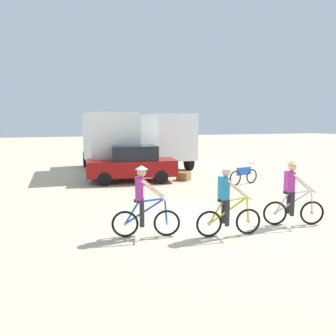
% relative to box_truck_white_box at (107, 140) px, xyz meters
% --- Properties ---
extents(ground_plane, '(120.00, 120.00, 0.00)m').
position_rel_box_truck_white_box_xyz_m(ground_plane, '(1.22, -10.95, -1.87)').
color(ground_plane, beige).
extents(box_truck_white_box, '(2.55, 6.81, 3.35)m').
position_rel_box_truck_white_box_xyz_m(box_truck_white_box, '(0.00, 0.00, 0.00)').
color(box_truck_white_box, white).
rests_on(box_truck_white_box, ground).
extents(box_truck_avon_van, '(2.41, 6.75, 3.35)m').
position_rel_box_truck_white_box_xyz_m(box_truck_avon_van, '(3.73, 1.49, 0.00)').
color(box_truck_avon_van, white).
rests_on(box_truck_avon_van, ground).
extents(sedan_parked, '(4.41, 2.34, 1.76)m').
position_rel_box_truck_white_box_xyz_m(sedan_parked, '(0.58, -3.60, -0.99)').
color(sedan_parked, maroon).
rests_on(sedan_parked, ground).
extents(cyclist_orange_shirt, '(1.69, 0.63, 1.82)m').
position_rel_box_truck_white_box_xyz_m(cyclist_orange_shirt, '(-1.00, -11.31, -1.03)').
color(cyclist_orange_shirt, black).
rests_on(cyclist_orange_shirt, ground).
extents(cyclist_cowboy_hat, '(1.72, 0.53, 1.82)m').
position_rel_box_truck_white_box_xyz_m(cyclist_cowboy_hat, '(1.00, -11.95, -1.03)').
color(cyclist_cowboy_hat, black).
rests_on(cyclist_cowboy_hat, ground).
extents(cyclist_near_camera, '(1.66, 0.70, 1.82)m').
position_rel_box_truck_white_box_xyz_m(cyclist_near_camera, '(3.17, -11.76, -1.03)').
color(cyclist_near_camera, black).
rests_on(cyclist_near_camera, ground).
extents(bicycle_spare, '(1.70, 0.59, 0.97)m').
position_rel_box_truck_white_box_xyz_m(bicycle_spare, '(5.29, -5.97, -1.48)').
color(bicycle_spare, black).
rests_on(bicycle_spare, ground).
extents(supply_crate, '(0.75, 0.76, 0.40)m').
position_rel_box_truck_white_box_xyz_m(supply_crate, '(3.07, -4.03, -1.67)').
color(supply_crate, olive).
rests_on(supply_crate, ground).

